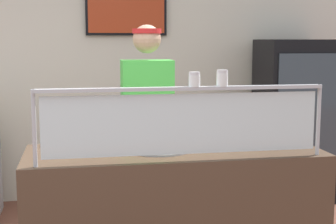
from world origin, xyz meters
The scene contains 9 objects.
shop_rear_unit centered at (0.94, 2.53, 1.36)m, with size 6.28×0.13×2.70m.
serving_counter centered at (0.94, 0.35, 0.47)m, with size 1.88×0.70×0.95m, color #4C3828.
sneeze_guard centered at (0.94, 0.06, 1.23)m, with size 1.70×0.06×0.43m.
pizza_tray centered at (0.85, 0.37, 0.97)m, with size 0.40×0.40×0.04m.
pizza_server centered at (0.86, 0.35, 0.99)m, with size 0.07×0.28×0.01m, color #ADAFB7.
parmesan_shaker centered at (1.00, 0.06, 1.42)m, with size 0.07×0.07×0.08m.
pepper_flake_shaker centered at (1.17, 0.06, 1.42)m, with size 0.07×0.07×0.09m.
worker_figure centered at (0.86, 0.97, 1.01)m, with size 0.41×0.50×1.76m.
drink_fridge centered at (2.55, 2.09, 0.83)m, with size 0.73×0.61×1.65m.
Camera 1 is at (0.33, -2.77, 1.65)m, focal length 54.37 mm.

